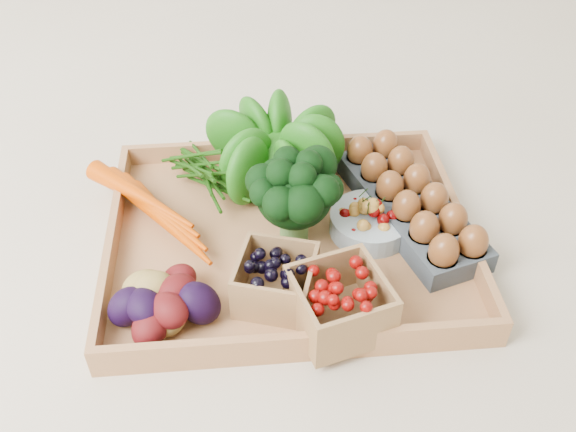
{
  "coord_description": "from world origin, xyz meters",
  "views": [
    {
      "loc": [
        -0.06,
        -0.73,
        0.71
      ],
      "look_at": [
        0.0,
        0.0,
        0.06
      ],
      "focal_mm": 40.0,
      "sensor_mm": 36.0,
      "label": 1
    }
  ],
  "objects": [
    {
      "name": "broccoli",
      "position": [
        0.01,
        -0.0,
        0.07
      ],
      "size": [
        0.15,
        0.15,
        0.11
      ],
      "primitive_type": null,
      "color": "black",
      "rests_on": "tray"
    },
    {
      "name": "carrots",
      "position": [
        -0.21,
        0.06,
        0.04
      ],
      "size": [
        0.24,
        0.17,
        0.06
      ],
      "primitive_type": null,
      "color": "#C84100",
      "rests_on": "tray"
    },
    {
      "name": "cherry_bowl",
      "position": [
        0.13,
        0.0,
        0.03
      ],
      "size": [
        0.13,
        0.13,
        0.03
      ],
      "primitive_type": "cylinder",
      "color": "#8C9EA5",
      "rests_on": "tray"
    },
    {
      "name": "egg_carton",
      "position": [
        0.2,
        0.03,
        0.03
      ],
      "size": [
        0.2,
        0.33,
        0.04
      ],
      "primitive_type": "cube",
      "rotation": [
        0.0,
        0.0,
        0.3
      ],
      "color": "#3B434B",
      "rests_on": "tray"
    },
    {
      "name": "punnet_raspberry",
      "position": [
        0.05,
        -0.18,
        0.06
      ],
      "size": [
        0.15,
        0.15,
        0.08
      ],
      "primitive_type": "cube",
      "rotation": [
        0.0,
        0.0,
        0.28
      ],
      "color": "#660604",
      "rests_on": "tray"
    },
    {
      "name": "lettuce",
      "position": [
        -0.01,
        0.15,
        0.09
      ],
      "size": [
        0.15,
        0.15,
        0.15
      ],
      "primitive_type": "sphere",
      "color": "#14580D",
      "rests_on": "tray"
    },
    {
      "name": "tray",
      "position": [
        0.0,
        0.0,
        0.01
      ],
      "size": [
        0.55,
        0.45,
        0.01
      ],
      "primitive_type": "cube",
      "color": "#AE7749",
      "rests_on": "ground"
    },
    {
      "name": "potatoes",
      "position": [
        -0.18,
        -0.15,
        0.06
      ],
      "size": [
        0.15,
        0.15,
        0.09
      ],
      "primitive_type": null,
      "color": "#410A0C",
      "rests_on": "tray"
    },
    {
      "name": "ground",
      "position": [
        0.0,
        0.0,
        0.0
      ],
      "size": [
        4.0,
        4.0,
        0.0
      ],
      "primitive_type": "plane",
      "color": "beige",
      "rests_on": "ground"
    },
    {
      "name": "punnet_blackberry",
      "position": [
        -0.03,
        -0.12,
        0.05
      ],
      "size": [
        0.13,
        0.13,
        0.07
      ],
      "primitive_type": "cube",
      "rotation": [
        0.0,
        0.0,
        -0.3
      ],
      "color": "black",
      "rests_on": "tray"
    }
  ]
}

